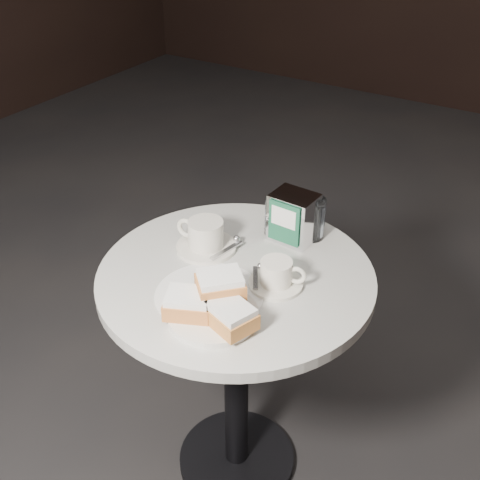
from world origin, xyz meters
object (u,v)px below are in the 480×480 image
water_glass_left (277,217)px  napkin_dispenser (293,217)px  beignet_plate (213,306)px  water_glass_right (312,219)px  cafe_table (236,331)px  coffee_cup_right (277,275)px  coffee_cup_left (205,237)px

water_glass_left → napkin_dispenser: (0.05, -0.00, 0.02)m
beignet_plate → water_glass_right: size_ratio=2.02×
cafe_table → water_glass_right: 0.37m
beignet_plate → napkin_dispenser: 0.39m
beignet_plate → coffee_cup_right: (0.06, 0.18, -0.01)m
coffee_cup_left → water_glass_left: water_glass_left is taller
coffee_cup_left → water_glass_left: bearing=49.8°
coffee_cup_right → cafe_table: bearing=167.0°
coffee_cup_left → water_glass_right: bearing=39.9°
beignet_plate → napkin_dispenser: size_ratio=1.72×
water_glass_left → beignet_plate: bearing=-82.0°
water_glass_right → coffee_cup_left: bearing=-136.2°
coffee_cup_right → water_glass_right: bearing=80.2°
coffee_cup_right → water_glass_left: water_glass_left is taller
coffee_cup_left → beignet_plate: bearing=-55.9°
coffee_cup_left → water_glass_right: water_glass_right is taller
beignet_plate → coffee_cup_left: size_ratio=1.33×
water_glass_left → napkin_dispenser: size_ratio=0.79×
cafe_table → coffee_cup_right: (0.11, 0.01, 0.23)m
beignet_plate → water_glass_left: 0.40m
water_glass_left → water_glass_right: (0.09, 0.04, 0.00)m
beignet_plate → coffee_cup_right: size_ratio=1.41×
water_glass_right → water_glass_left: bearing=-158.1°
coffee_cup_left → water_glass_right: 0.29m
coffee_cup_left → water_glass_right: (0.21, 0.20, 0.02)m
beignet_plate → water_glass_left: water_glass_left is taller
cafe_table → water_glass_left: bearing=90.7°
coffee_cup_left → napkin_dispenser: (0.17, 0.16, 0.03)m
beignet_plate → water_glass_left: (-0.06, 0.39, 0.01)m
cafe_table → coffee_cup_right: bearing=3.2°
beignet_plate → cafe_table: bearing=106.5°
water_glass_right → coffee_cup_right: bearing=-83.6°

